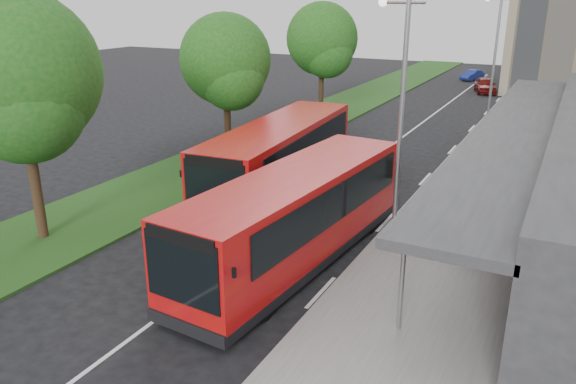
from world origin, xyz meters
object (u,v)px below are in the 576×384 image
Objects in this scene: tree_mid at (226,66)px; bus_main at (296,217)px; tree_near at (21,83)px; car_far at (472,75)px; tree_far at (322,43)px; bus_second at (280,159)px; lamp_post_far at (494,55)px; litter_bin at (476,182)px; lamp_post_near at (399,110)px; car_near at (485,85)px; bollard at (492,140)px.

tree_mid is 0.69× the size of bus_main.
car_far is (6.29, 47.73, -4.95)m from tree_near.
tree_far is 17.27m from bus_second.
tree_far is 11.17m from lamp_post_far.
tree_far is at bearing 103.77° from bus_second.
bus_main is 10.24m from litter_bin.
lamp_post_far is (0.00, 20.00, 0.00)m from lamp_post_near.
tree_near is at bearing -137.22° from litter_bin.
tree_near is 9.89m from bus_main.
lamp_post_far is at bearing -57.91° from car_far.
bus_main is at bearing -96.01° from lamp_post_far.
tree_mid is 1.86× the size of car_near.
tree_near is at bearing -77.41° from car_far.
tree_far is 24.96m from car_far.
tree_near is 1.06× the size of lamp_post_far.
lamp_post_far reaches higher than car_near.
lamp_post_near reaches higher than tree_mid.
lamp_post_near reaches higher than tree_far.
car_far is at bearing 102.00° from bollard.
tree_far is 18.82m from car_near.
tree_far is 0.73× the size of bus_main.
car_far is at bearing 100.20° from litter_bin.
tree_far is 2.53× the size of car_far.
bollard is (7.01, 11.67, -0.97)m from bus_second.
tree_mid is at bearing 179.10° from litter_bin.
bus_second is (-3.51, 5.50, 0.06)m from bus_main.
lamp_post_far is 9.38× the size of litter_bin.
bus_second is at bearing -37.87° from tree_mid.
car_near is at bearing 98.08° from litter_bin.
litter_bin is 28.57m from car_near.
lamp_post_near is 8.17m from litter_bin.
car_far is (-4.84, 22.78, -4.21)m from lamp_post_far.
lamp_post_far reaches higher than bus_second.
bollard is (-0.48, 7.78, 0.05)m from litter_bin.
tree_near is at bearing -118.66° from car_near.
tree_mid is 0.95× the size of tree_far.
bus_second is at bearing -121.01° from bollard.
lamp_post_near is at bearing 51.42° from bus_main.
tree_near reaches higher than bus_main.
tree_near is 2.12× the size of car_near.
lamp_post_near reaches higher than litter_bin.
bollard is (12.27, 19.58, -4.84)m from tree_near.
bus_second is at bearing -152.62° from litter_bin.
litter_bin is at bearing 42.78° from tree_near.
tree_mid is 12.00m from tree_far.
tree_near is 12.02m from tree_mid.
bus_second is at bearing 153.20° from lamp_post_near.
bus_main is (-2.37, -22.53, -3.18)m from lamp_post_far.
car_far is (1.03, 39.81, -1.08)m from bus_second.
car_near is (8.74, 16.08, -4.38)m from tree_far.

